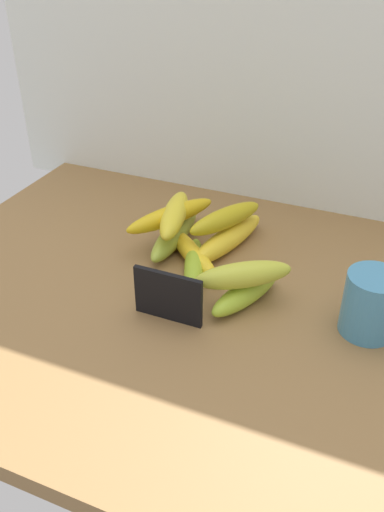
% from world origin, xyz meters
% --- Properties ---
extents(counter_top, '(1.10, 0.76, 0.03)m').
position_xyz_m(counter_top, '(0.00, 0.00, 0.01)').
color(counter_top, olive).
rests_on(counter_top, ground).
extents(back_wall, '(1.30, 0.02, 0.70)m').
position_xyz_m(back_wall, '(0.00, 0.39, 0.35)').
color(back_wall, silver).
rests_on(back_wall, ground).
extents(chalkboard_sign, '(0.11, 0.02, 0.08)m').
position_xyz_m(chalkboard_sign, '(-0.06, -0.06, 0.07)').
color(chalkboard_sign, black).
rests_on(chalkboard_sign, counter_top).
extents(coffee_mug, '(0.10, 0.08, 0.10)m').
position_xyz_m(coffee_mug, '(0.23, 0.03, 0.08)').
color(coffee_mug, teal).
rests_on(coffee_mug, counter_top).
extents(banana_0, '(0.17, 0.16, 0.03)m').
position_xyz_m(banana_0, '(-0.09, 0.10, 0.05)').
color(banana_0, yellow).
rests_on(banana_0, counter_top).
extents(banana_1, '(0.09, 0.17, 0.03)m').
position_xyz_m(banana_1, '(-0.07, 0.06, 0.05)').
color(banana_1, '#96B62A').
rests_on(banana_1, counter_top).
extents(banana_2, '(0.09, 0.15, 0.04)m').
position_xyz_m(banana_2, '(0.04, 0.02, 0.05)').
color(banana_2, '#A0BE2E').
rests_on(banana_2, counter_top).
extents(banana_3, '(0.05, 0.20, 0.04)m').
position_xyz_m(banana_3, '(-0.14, 0.14, 0.05)').
color(banana_3, '#9CB138').
rests_on(banana_3, counter_top).
extents(banana_4, '(0.10, 0.21, 0.04)m').
position_xyz_m(banana_4, '(-0.04, 0.16, 0.05)').
color(banana_4, yellow).
rests_on(banana_4, counter_top).
extents(banana_5, '(0.11, 0.16, 0.04)m').
position_xyz_m(banana_5, '(-0.05, 0.16, 0.09)').
color(banana_5, gold).
rests_on(banana_5, banana_4).
extents(banana_6, '(0.12, 0.18, 0.04)m').
position_xyz_m(banana_6, '(-0.15, 0.14, 0.09)').
color(banana_6, gold).
rests_on(banana_6, banana_3).
extents(banana_7, '(0.15, 0.12, 0.04)m').
position_xyz_m(banana_7, '(0.04, 0.01, 0.09)').
color(banana_7, gold).
rests_on(banana_7, banana_2).
extents(banana_8, '(0.08, 0.18, 0.04)m').
position_xyz_m(banana_8, '(-0.14, 0.14, 0.09)').
color(banana_8, yellow).
rests_on(banana_8, banana_3).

